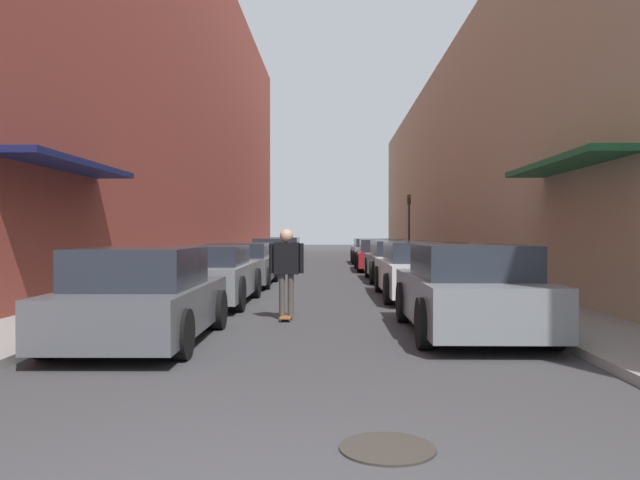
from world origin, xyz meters
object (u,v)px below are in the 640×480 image
object	(u,v)px
parked_car_left_3	(262,259)
traffic_light	(409,221)
parked_car_right_2	(399,261)
skateboarder	(286,264)
parked_car_left_1	(207,275)
manhole_cover	(387,448)
parked_car_left_0	(143,298)
parked_car_right_0	(468,291)
parked_car_right_1	(422,271)
parked_car_left_2	(240,265)
parked_car_left_4	(272,253)
parked_car_left_5	(285,249)
parked_car_right_3	(380,255)
parked_car_right_4	(372,251)

from	to	relation	value
parked_car_left_3	traffic_light	size ratio (longest dim) A/B	1.38
parked_car_right_2	skateboarder	size ratio (longest dim) A/B	2.76
parked_car_left_1	manhole_cover	distance (m)	9.61
parked_car_left_1	parked_car_left_0	bearing A→B (deg)	-89.37
parked_car_left_0	parked_car_right_0	size ratio (longest dim) A/B	0.95
parked_car_left_0	skateboarder	size ratio (longest dim) A/B	2.43
parked_car_right_1	parked_car_left_2	bearing A→B (deg)	144.32
parked_car_left_4	skateboarder	size ratio (longest dim) A/B	2.59
parked_car_left_0	parked_car_left_1	world-z (taller)	parked_car_left_0
parked_car_left_5	parked_car_right_3	bearing A→B (deg)	-61.68
parked_car_left_3	skateboarder	bearing A→B (deg)	-81.45
parked_car_left_0	parked_car_left_3	bearing A→B (deg)	90.06
parked_car_left_0	parked_car_right_0	world-z (taller)	parked_car_right_0
parked_car_left_4	parked_car_right_4	world-z (taller)	parked_car_left_4
parked_car_left_1	parked_car_left_4	distance (m)	15.25
manhole_cover	traffic_light	bearing A→B (deg)	82.73
parked_car_right_0	parked_car_right_4	distance (m)	22.17
manhole_cover	traffic_light	world-z (taller)	traffic_light
parked_car_left_1	parked_car_right_0	distance (m)	6.24
parked_car_left_4	parked_car_left_2	bearing A→B (deg)	-89.59
parked_car_left_5	skateboarder	size ratio (longest dim) A/B	2.65
parked_car_right_0	parked_car_right_1	xyz separation A→B (m)	(0.04, 5.32, -0.01)
parked_car_right_4	manhole_cover	distance (m)	27.34
parked_car_right_4	parked_car_left_3	bearing A→B (deg)	-119.96
parked_car_left_4	skateboarder	world-z (taller)	skateboarder
parked_car_left_4	parked_car_right_3	size ratio (longest dim) A/B	0.90
parked_car_left_2	traffic_light	xyz separation A→B (m)	(6.32, 10.92, 1.52)
parked_car_left_2	parked_car_right_0	size ratio (longest dim) A/B	1.01
skateboarder	manhole_cover	xyz separation A→B (m)	(1.23, -6.70, -0.99)
parked_car_left_0	parked_car_left_1	distance (m)	4.78
parked_car_right_0	parked_car_left_1	bearing A→B (deg)	140.80
parked_car_left_4	traffic_light	bearing A→B (deg)	4.85
parked_car_left_2	parked_car_left_3	size ratio (longest dim) A/B	0.95
parked_car_left_0	parked_car_left_1	size ratio (longest dim) A/B	0.92
parked_car_left_3	parked_car_right_1	size ratio (longest dim) A/B	0.96
parked_car_left_3	traffic_light	bearing A→B (deg)	42.13
parked_car_left_2	parked_car_left_5	size ratio (longest dim) A/B	0.98
traffic_light	skateboarder	bearing A→B (deg)	-103.63
parked_car_left_0	parked_car_right_1	distance (m)	7.82
parked_car_left_2	parked_car_left_5	xyz separation A→B (m)	(0.06, 16.21, 0.03)
parked_car_left_3	manhole_cover	size ratio (longest dim) A/B	6.35
parked_car_left_2	parked_car_right_4	xyz separation A→B (m)	(4.72, 13.35, 0.01)
parked_car_left_0	parked_car_left_3	distance (m)	14.89
parked_car_right_0	parked_car_left_4	bearing A→B (deg)	104.35
parked_car_left_2	parked_car_right_4	world-z (taller)	parked_car_right_4
parked_car_left_1	parked_car_right_4	bearing A→B (deg)	75.50
parked_car_right_3	manhole_cover	world-z (taller)	parked_car_right_3
parked_car_right_1	parked_car_right_4	distance (m)	16.85
parked_car_right_4	parked_car_left_1	bearing A→B (deg)	-104.50
skateboarder	traffic_light	distance (m)	18.71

